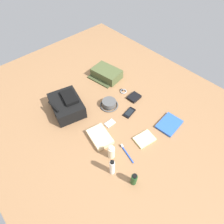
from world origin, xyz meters
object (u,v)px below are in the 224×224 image
Objects in this scene: toiletry_pouch at (106,74)px; bucket_hat at (109,104)px; notepad at (144,139)px; toothbrush at (126,152)px; paperback_novel at (169,124)px; toothpaste_tube at (112,167)px; lotion_bottle at (111,152)px; wallet at (134,97)px; folded_towel at (100,137)px; backpack at (67,105)px; wristwatch at (123,91)px; cell_phone at (129,113)px; shampoo_bottle at (134,179)px; media_player at (110,123)px.

bucket_hat is (-0.31, 0.24, -0.02)m from toiletry_pouch.
toothbrush is at bearing 95.35° from notepad.
bucket_hat reaches higher than paperback_novel.
toiletry_pouch is at bearing -37.91° from bucket_hat.
lotion_bottle is (0.09, -0.08, -0.02)m from toothpaste_tube.
paperback_novel is at bearing -97.56° from toothbrush.
folded_towel is at bearing 99.00° from wallet.
backpack is 5.03× the size of wristwatch.
cell_phone is 1.16× the size of wallet.
paperback_novel is 0.57m from folded_towel.
toothpaste_tube is (0.15, 0.06, 0.02)m from shampoo_bottle.
bucket_hat is 0.20m from media_player.
notepad is (-0.65, -0.26, -0.06)m from backpack.
lotion_bottle reaches higher than media_player.
wallet is 0.73× the size of notepad.
toothpaste_tube reaches higher than shampoo_bottle.
bucket_hat reaches higher than media_player.
toothbrush is 0.83× the size of folded_towel.
media_player is 1.19× the size of wristwatch.
toiletry_pouch reaches higher than folded_towel.
notepad is at bearing 152.72° from wristwatch.
toiletry_pouch is 1.09m from shampoo_bottle.
wristwatch is at bearing -33.35° from cell_phone.
notepad is (-0.36, 0.26, -0.00)m from wallet.
bucket_hat reaches higher than folded_towel.
media_player is at bearing -24.34° from shampoo_bottle.
toiletry_pouch is 0.80m from notepad.
toiletry_pouch is at bearing -5.24° from wallet.
shampoo_bottle is 0.78m from wallet.
wallet is (-0.29, -0.53, -0.05)m from backpack.
bucket_hat reaches higher than toothbrush.
folded_towel is at bearing -12.04° from lotion_bottle.
wristwatch is at bearing 0.31° from paperback_novel.
notepad is at bearing -86.18° from toothpaste_tube.
shampoo_bottle is at bearing 177.28° from backpack.
media_player is at bearing 96.54° from wallet.
bucket_hat reaches higher than cell_phone.
bucket_hat is at bearing 101.02° from wristwatch.
shampoo_bottle is at bearing 129.06° from wallet.
backpack reaches higher than paperback_novel.
shampoo_bottle is at bearing 136.81° from cell_phone.
folded_towel is (0.17, -0.04, -0.04)m from lotion_bottle.
toiletry_pouch is 0.27m from wristwatch.
toothpaste_tube is 0.62m from paperback_novel.
backpack is 0.58m from lotion_bottle.
folded_towel is (-0.05, 0.15, 0.01)m from media_player.
shampoo_bottle reaches higher than toiletry_pouch.
backpack is at bearing 2.81° from folded_towel.
paperback_novel is 0.48m from media_player.
notepad is (0.17, -0.30, -0.05)m from shampoo_bottle.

